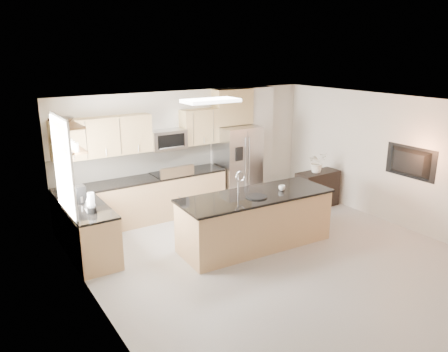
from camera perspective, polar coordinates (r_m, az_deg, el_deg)
floor at (r=7.58m, az=7.45°, el=-10.88°), size 6.50×6.50×0.00m
ceiling at (r=6.81m, az=8.25°, el=8.99°), size 6.00×6.50×0.02m
wall_back at (r=9.70m, az=-4.66°, el=3.43°), size 6.00×0.02×2.60m
wall_left at (r=5.72m, az=-15.93°, el=-6.37°), size 0.02×6.50×2.60m
wall_right at (r=9.26m, az=22.16°, el=1.66°), size 0.02×6.50×2.60m
back_counter at (r=9.15m, az=-10.38°, el=-2.96°), size 3.55×0.66×1.44m
left_counter at (r=7.77m, az=-17.23°, el=-7.08°), size 0.66×1.50×0.92m
range at (r=9.38m, az=-6.83°, el=-2.33°), size 0.76×0.64×1.14m
upper_cabinets at (r=8.92m, az=-11.66°, el=5.47°), size 3.50×0.33×0.75m
microwave at (r=9.19m, az=-7.41°, el=4.74°), size 0.76×0.40×0.40m
refrigerator at (r=10.02m, az=1.76°, el=1.48°), size 0.92×0.78×1.78m
partition_column at (r=10.54m, az=4.52°, el=4.46°), size 0.60×0.30×2.60m
window at (r=7.33m, az=-20.26°, el=1.09°), size 0.04×1.15×1.65m
shelf_lower at (r=7.39m, az=-19.70°, el=3.65°), size 0.30×1.20×0.04m
shelf_upper at (r=7.32m, az=-19.98°, el=6.47°), size 0.30×1.20×0.04m
ceiling_fixture at (r=7.88m, az=-1.73°, el=9.81°), size 1.00×0.50×0.06m
island at (r=7.90m, az=4.08°, el=-5.75°), size 2.85×1.13×1.39m
credenza at (r=10.05m, az=12.08°, el=-1.70°), size 1.03×0.45×0.81m
cup at (r=8.00m, az=7.57°, el=-1.54°), size 0.15×0.15×0.10m
platter at (r=7.59m, az=4.25°, el=-2.71°), size 0.45×0.45×0.02m
blender at (r=7.27m, az=-16.92°, el=-3.55°), size 0.15×0.15×0.34m
kettle at (r=7.57m, az=-17.20°, el=-3.04°), size 0.21×0.21×0.26m
coffee_maker at (r=7.81m, az=-18.29°, el=-2.32°), size 0.16×0.20×0.30m
bowl at (r=7.39m, az=-20.16°, el=7.03°), size 0.39×0.39×0.09m
flower_vase at (r=9.83m, az=12.11°, el=2.42°), size 0.71×0.65×0.68m
television at (r=9.07m, az=22.88°, el=1.61°), size 0.14×1.08×0.62m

